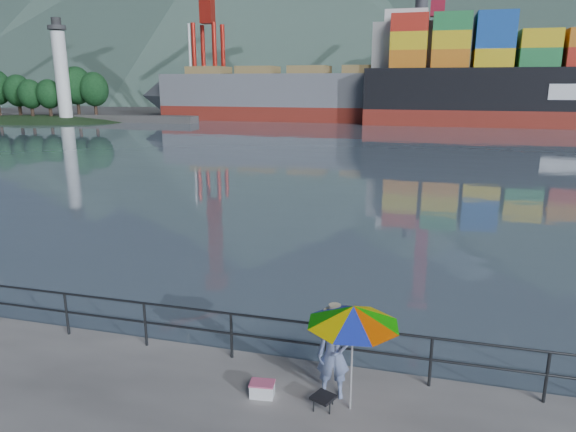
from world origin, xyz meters
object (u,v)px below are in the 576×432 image
object	(u,v)px
cooler_bag	(262,390)
fisherman	(334,355)
bulk_carrier	(318,92)
beach_umbrella	(353,315)

from	to	relation	value
cooler_bag	fisherman	bearing A→B (deg)	9.14
fisherman	bulk_carrier	world-z (taller)	bulk_carrier
fisherman	bulk_carrier	xyz separation A→B (m)	(-15.62, 73.03, 3.37)
fisherman	beach_umbrella	world-z (taller)	beach_umbrella
cooler_bag	bulk_carrier	bearing A→B (deg)	94.18
beach_umbrella	cooler_bag	bearing A→B (deg)	-178.74
beach_umbrella	cooler_bag	xyz separation A→B (m)	(-1.62, -0.04, -1.68)
beach_umbrella	bulk_carrier	xyz separation A→B (m)	(-15.99, 73.35, 2.39)
cooler_bag	bulk_carrier	size ratio (longest dim) A/B	0.01
cooler_bag	bulk_carrier	distance (m)	74.89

